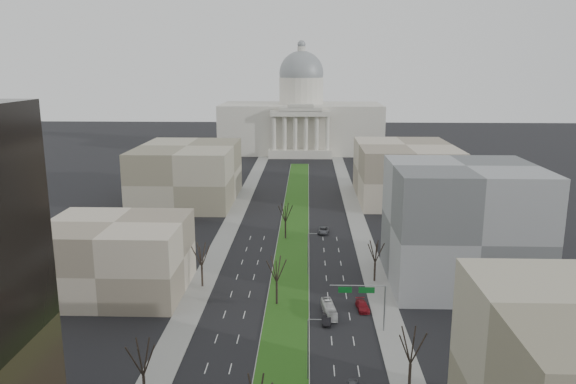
% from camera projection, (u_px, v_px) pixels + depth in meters
% --- Properties ---
extents(ground, '(600.00, 600.00, 0.00)m').
position_uv_depth(ground, '(293.00, 239.00, 141.75)').
color(ground, black).
rests_on(ground, ground).
extents(median, '(8.00, 222.03, 0.20)m').
position_uv_depth(median, '(293.00, 240.00, 140.74)').
color(median, '#999993').
rests_on(median, ground).
extents(sidewalk_left, '(5.00, 330.00, 0.15)m').
position_uv_depth(sidewalk_left, '(207.00, 274.00, 117.97)').
color(sidewalk_left, gray).
rests_on(sidewalk_left, ground).
extents(sidewalk_right, '(5.00, 330.00, 0.15)m').
position_uv_depth(sidewalk_right, '(374.00, 276.00, 116.76)').
color(sidewalk_right, gray).
rests_on(sidewalk_right, ground).
extents(capitol, '(80.00, 46.00, 55.00)m').
position_uv_depth(capitol, '(301.00, 119.00, 283.98)').
color(capitol, beige).
rests_on(capitol, ground).
extents(building_beige_left, '(26.00, 22.00, 14.00)m').
position_uv_depth(building_beige_left, '(116.00, 257.00, 107.23)').
color(building_beige_left, gray).
rests_on(building_beige_left, ground).
extents(building_grey_right, '(28.00, 26.00, 24.00)m').
position_uv_depth(building_grey_right, '(462.00, 225.00, 110.64)').
color(building_grey_right, slate).
rests_on(building_grey_right, ground).
extents(building_far_left, '(30.00, 40.00, 18.00)m').
position_uv_depth(building_far_left, '(188.00, 173.00, 179.97)').
color(building_far_left, gray).
rests_on(building_far_left, ground).
extents(building_far_right, '(30.00, 40.00, 18.00)m').
position_uv_depth(building_far_right, '(404.00, 172.00, 182.43)').
color(building_far_right, gray).
rests_on(building_far_right, ground).
extents(tree_left_mid, '(5.40, 5.40, 9.72)m').
position_uv_depth(tree_left_mid, '(142.00, 357.00, 70.61)').
color(tree_left_mid, black).
rests_on(tree_left_mid, ground).
extents(tree_left_far, '(5.28, 5.28, 9.50)m').
position_uv_depth(tree_left_far, '(201.00, 254.00, 109.64)').
color(tree_left_far, black).
rests_on(tree_left_far, ground).
extents(tree_right_mid, '(5.52, 5.52, 9.94)m').
position_uv_depth(tree_right_mid, '(411.00, 345.00, 73.29)').
color(tree_right_mid, black).
rests_on(tree_right_mid, ground).
extents(tree_right_far, '(5.04, 5.04, 9.07)m').
position_uv_depth(tree_right_far, '(375.00, 251.00, 112.42)').
color(tree_right_far, black).
rests_on(tree_right_far, ground).
extents(tree_median_b, '(5.40, 5.40, 9.72)m').
position_uv_depth(tree_median_b, '(277.00, 269.00, 101.28)').
color(tree_median_b, black).
rests_on(tree_median_b, ground).
extents(tree_median_c, '(5.40, 5.40, 9.72)m').
position_uv_depth(tree_median_c, '(285.00, 212.00, 140.28)').
color(tree_median_c, black).
rests_on(tree_median_c, ground).
extents(streetlamp_median_b, '(1.90, 0.20, 9.16)m').
position_uv_depth(streetlamp_median_b, '(308.00, 348.00, 77.20)').
color(streetlamp_median_b, gray).
rests_on(streetlamp_median_b, ground).
extents(streetlamp_median_c, '(1.90, 0.20, 9.16)m').
position_uv_depth(streetlamp_median_c, '(308.00, 253.00, 116.19)').
color(streetlamp_median_c, gray).
rests_on(streetlamp_median_c, ground).
extents(mast_arm_signs, '(9.12, 0.24, 8.09)m').
position_uv_depth(mast_arm_signs, '(368.00, 297.00, 91.23)').
color(mast_arm_signs, gray).
rests_on(mast_arm_signs, ground).
extents(car_black, '(1.61, 4.19, 1.36)m').
position_uv_depth(car_black, '(327.00, 319.00, 95.27)').
color(car_black, black).
rests_on(car_black, ground).
extents(car_red, '(2.53, 5.14, 1.44)m').
position_uv_depth(car_red, '(363.00, 306.00, 100.52)').
color(car_red, maroon).
rests_on(car_red, ground).
extents(car_grey_far, '(2.99, 5.73, 1.54)m').
position_uv_depth(car_grey_far, '(324.00, 230.00, 146.49)').
color(car_grey_far, '#4F5057').
rests_on(car_grey_far, ground).
extents(box_van, '(2.74, 7.61, 2.07)m').
position_uv_depth(box_van, '(329.00, 309.00, 98.38)').
color(box_van, white).
rests_on(box_van, ground).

